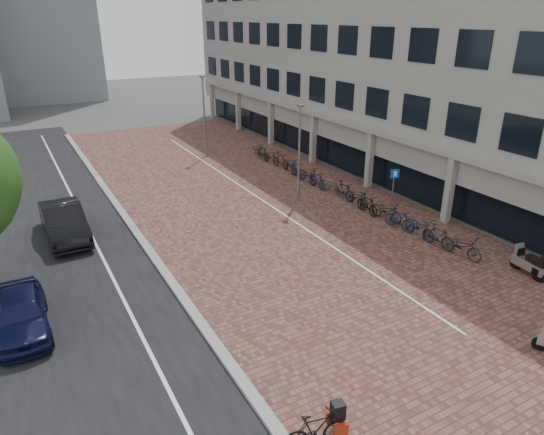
{
  "coord_description": "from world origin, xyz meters",
  "views": [
    {
      "loc": [
        -9.58,
        -11.23,
        9.62
      ],
      "look_at": [
        0.0,
        6.0,
        1.3
      ],
      "focal_mm": 31.93,
      "sensor_mm": 36.0,
      "label": 1
    }
  ],
  "objects": [
    {
      "name": "bike_row",
      "position": [
        6.23,
        10.2,
        0.52
      ],
      "size": [
        1.23,
        20.44,
        1.05
      ],
      "color": "black",
      "rests_on": "ground"
    },
    {
      "name": "office_building",
      "position": [
        12.97,
        16.0,
        8.44
      ],
      "size": [
        8.4,
        40.0,
        15.0
      ],
      "color": "gray",
      "rests_on": "ground"
    },
    {
      "name": "lane_line",
      "position": [
        -7.0,
        12.0,
        0.02
      ],
      "size": [
        0.12,
        44.0,
        0.0
      ],
      "primitive_type": "cube",
      "color": "white",
      "rests_on": "street_asphalt"
    },
    {
      "name": "street_asphalt",
      "position": [
        -9.0,
        12.0,
        0.01
      ],
      "size": [
        8.0,
        50.0,
        0.03
      ],
      "primitive_type": "cube",
      "color": "black",
      "rests_on": "ground"
    },
    {
      "name": "parking_line",
      "position": [
        2.2,
        12.0,
        0.04
      ],
      "size": [
        0.1,
        30.0,
        0.0
      ],
      "primitive_type": "cube",
      "color": "white",
      "rests_on": "plaza_brick"
    },
    {
      "name": "curb",
      "position": [
        -5.1,
        12.0,
        0.07
      ],
      "size": [
        0.35,
        42.0,
        0.14
      ],
      "primitive_type": "cube",
      "color": "gray",
      "rests_on": "ground"
    },
    {
      "name": "parking_sign",
      "position": [
        7.5,
        6.49,
        1.51
      ],
      "size": [
        0.46,
        0.2,
        2.27
      ],
      "rotation": [
        0.0,
        0.0,
        -0.34
      ],
      "color": "slate",
      "rests_on": "ground"
    },
    {
      "name": "car_dark",
      "position": [
        -8.04,
        11.27,
        0.8
      ],
      "size": [
        1.79,
        4.87,
        1.59
      ],
      "primitive_type": "imported",
      "rotation": [
        0.0,
        0.0,
        0.02
      ],
      "color": "black",
      "rests_on": "ground"
    },
    {
      "name": "ground",
      "position": [
        0.0,
        0.0,
        0.0
      ],
      "size": [
        140.0,
        140.0,
        0.0
      ],
      "primitive_type": "plane",
      "color": "#474442",
      "rests_on": "ground"
    },
    {
      "name": "hero_bike",
      "position": [
        -4.5,
        -4.22,
        0.53
      ],
      "size": [
        1.74,
        0.8,
        1.19
      ],
      "rotation": [
        0.0,
        0.0,
        1.37
      ],
      "color": "black",
      "rests_on": "ground"
    },
    {
      "name": "lamp_far",
      "position": [
        2.91,
        21.12,
        2.83
      ],
      "size": [
        0.12,
        0.12,
        5.66
      ],
      "primitive_type": "cylinder",
      "color": "slate",
      "rests_on": "ground"
    },
    {
      "name": "lamp_near",
      "position": [
        3.88,
        9.98,
        2.64
      ],
      "size": [
        0.12,
        0.12,
        5.28
      ],
      "primitive_type": "cylinder",
      "color": "slate",
      "rests_on": "ground"
    },
    {
      "name": "scooter_mid",
      "position": [
        7.5,
        -1.43,
        0.49
      ],
      "size": [
        0.72,
        1.49,
        0.99
      ],
      "primitive_type": null,
      "rotation": [
        0.0,
        0.0,
        -0.2
      ],
      "color": "black",
      "rests_on": "ground"
    },
    {
      "name": "car_navy",
      "position": [
        -10.28,
        4.27,
        0.68
      ],
      "size": [
        1.66,
        4.0,
        1.35
      ],
      "primitive_type": "imported",
      "rotation": [
        0.0,
        0.0,
        -0.02
      ],
      "color": "#0E1133",
      "rests_on": "ground"
    },
    {
      "name": "scooter_front",
      "position": [
        7.5,
        -1.44,
        0.58
      ],
      "size": [
        0.71,
        1.74,
        1.16
      ],
      "primitive_type": null,
      "rotation": [
        0.0,
        0.0,
        -0.11
      ],
      "color": "gray",
      "rests_on": "ground"
    },
    {
      "name": "plaza_brick",
      "position": [
        2.0,
        12.0,
        0.01
      ],
      "size": [
        14.5,
        42.0,
        0.04
      ],
      "primitive_type": "cube",
      "color": "brown",
      "rests_on": "ground"
    }
  ]
}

